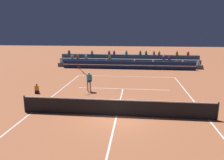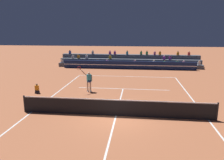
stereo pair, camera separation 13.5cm
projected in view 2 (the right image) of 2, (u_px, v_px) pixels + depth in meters
The scene contains 8 objects.
ground_plane at pixel (116, 116), 13.53m from camera, with size 120.00×120.00×0.00m, color #AD603D.
court_lines at pixel (116, 116), 13.53m from camera, with size 11.10×23.90×0.01m.
tennis_net at pixel (116, 108), 13.41m from camera, with size 12.00×0.10×1.10m.
sponsor_banner_wall at pixel (128, 65), 29.71m from camera, with size 18.00×0.26×1.10m.
bleacher_stand at pixel (129, 62), 32.14m from camera, with size 20.33×2.85×2.28m.
ball_kid_courtside at pixel (37, 89), 18.32m from camera, with size 0.30×0.36×0.84m.
tennis_player at pixel (89, 81), 18.65m from camera, with size 1.18×0.67×2.32m.
tennis_ball at pixel (107, 107), 14.96m from camera, with size 0.07×0.07×0.07m, color #C6DB33.
Camera 2 is at (1.25, -12.64, 5.19)m, focal length 35.00 mm.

